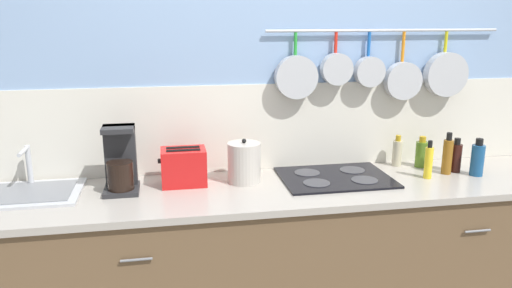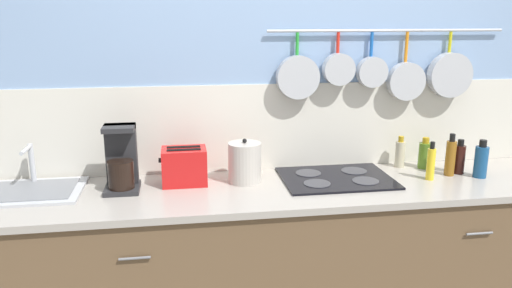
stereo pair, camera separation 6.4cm
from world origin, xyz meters
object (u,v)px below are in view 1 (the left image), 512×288
at_px(bottle_sesame_oil, 456,157).
at_px(bottle_dish_soap, 397,152).
at_px(bottle_vinegar, 447,156).
at_px(coffee_maker, 121,164).
at_px(bottle_hot_sauce, 477,159).
at_px(kettle, 244,163).
at_px(bottle_cooking_wine, 422,153).
at_px(bottle_olive_oil, 429,162).
at_px(toaster, 184,167).

bearing_deg(bottle_sesame_oil, bottle_dish_soap, 148.88).
height_order(bottle_dish_soap, bottle_vinegar, bottle_vinegar).
xyz_separation_m(coffee_maker, bottle_hot_sauce, (1.92, -0.10, -0.04)).
xyz_separation_m(kettle, bottle_cooking_wine, (1.06, 0.08, -0.03)).
distance_m(coffee_maker, kettle, 0.63).
bearing_deg(bottle_olive_oil, bottle_sesame_oil, 20.80).
bearing_deg(bottle_vinegar, bottle_dish_soap, 136.85).
distance_m(bottle_olive_oil, bottle_sesame_oil, 0.23).
distance_m(bottle_vinegar, bottle_hot_sauce, 0.16).
height_order(bottle_dish_soap, bottle_hot_sauce, bottle_hot_sauce).
relative_size(coffee_maker, bottle_cooking_wine, 1.83).
xyz_separation_m(bottle_olive_oil, bottle_vinegar, (0.14, 0.05, 0.01)).
height_order(coffee_maker, bottle_dish_soap, coffee_maker).
relative_size(kettle, bottle_olive_oil, 1.13).
bearing_deg(bottle_sesame_oil, bottle_hot_sauce, -46.80).
distance_m(bottle_dish_soap, bottle_hot_sauce, 0.43).
bearing_deg(toaster, kettle, -3.32).
xyz_separation_m(bottle_cooking_wine, bottle_sesame_oil, (0.14, -0.12, 0.01)).
bearing_deg(kettle, toaster, 176.68).
distance_m(coffee_maker, bottle_vinegar, 1.77).
relative_size(bottle_cooking_wine, bottle_sesame_oil, 0.93).
bearing_deg(bottle_hot_sauce, coffee_maker, 176.90).
height_order(bottle_cooking_wine, bottle_vinegar, bottle_vinegar).
xyz_separation_m(bottle_dish_soap, bottle_sesame_oil, (0.27, -0.17, 0.00)).
bearing_deg(toaster, bottle_olive_oil, -6.03).
relative_size(kettle, bottle_dish_soap, 1.29).
bearing_deg(toaster, bottle_hot_sauce, -5.03).
height_order(bottle_olive_oil, bottle_hot_sauce, same).
bearing_deg(bottle_olive_oil, bottle_vinegar, 20.92).
height_order(toaster, bottle_vinegar, bottle_vinegar).
relative_size(bottle_vinegar, bottle_sesame_oil, 1.21).
relative_size(toaster, bottle_olive_oil, 1.17).
relative_size(bottle_dish_soap, bottle_vinegar, 0.78).
bearing_deg(bottle_vinegar, kettle, 176.71).
relative_size(bottle_dish_soap, bottle_sesame_oil, 0.94).
bearing_deg(bottle_dish_soap, coffee_maker, -174.68).
height_order(bottle_olive_oil, bottle_cooking_wine, bottle_olive_oil).
bearing_deg(bottle_sesame_oil, toaster, 177.84).
relative_size(toaster, kettle, 1.04).
xyz_separation_m(bottle_dish_soap, bottle_hot_sauce, (0.35, -0.25, 0.01)).
bearing_deg(bottle_sesame_oil, kettle, 178.14).
bearing_deg(coffee_maker, bottle_hot_sauce, -3.10).
distance_m(bottle_sesame_oil, bottle_hot_sauce, 0.11).
distance_m(kettle, bottle_dish_soap, 0.94).
height_order(kettle, bottle_olive_oil, kettle).
distance_m(kettle, bottle_hot_sauce, 1.29).
distance_m(coffee_maker, bottle_dish_soap, 1.57).
height_order(bottle_olive_oil, bottle_vinegar, bottle_vinegar).
height_order(kettle, bottle_sesame_oil, kettle).
relative_size(bottle_vinegar, bottle_hot_sauce, 1.13).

